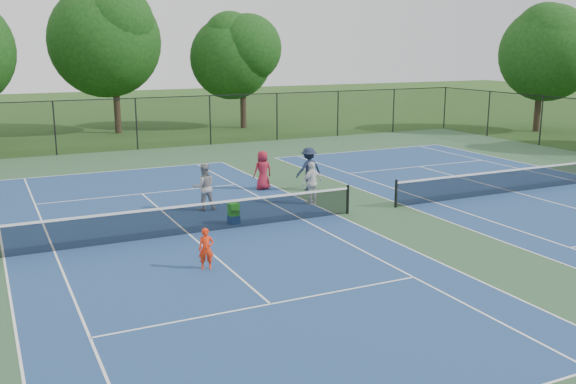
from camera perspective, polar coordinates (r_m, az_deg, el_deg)
name	(u,v)px	position (r m, az deg, el deg)	size (l,w,h in m)	color
ground	(372,211)	(23.85, 7.47, -1.65)	(140.00, 140.00, 0.00)	#234716
court_pad	(372,210)	(23.85, 7.47, -1.64)	(36.00, 36.00, 0.01)	#30542F
tennis_court_left	(189,231)	(20.92, -8.82, -3.48)	(12.00, 23.83, 1.07)	navy
tennis_court_right	(514,190)	(28.20, 19.46, 0.18)	(12.00, 23.83, 1.07)	navy
perimeter_fence	(373,168)	(23.50, 7.58, 2.13)	(36.08, 36.08, 3.02)	black
tree_back_b	(113,36)	(46.10, -15.30, 13.24)	(7.60, 7.60, 10.03)	#2D2116
tree_back_c	(242,52)	(47.69, -4.07, 12.28)	(6.00, 6.00, 8.40)	#2D2116
tree_side_e	(543,48)	(48.84, 21.72, 11.82)	(6.60, 6.60, 8.87)	#2D2116
child_player	(206,249)	(17.52, -7.28, -5.04)	(0.42, 0.28, 1.15)	#FB3210
instructor	(204,187)	(23.73, -7.47, 0.44)	(0.85, 0.66, 1.75)	gray
bystander_a	(312,183)	(24.50, 2.16, 0.82)	(0.97, 0.40, 1.65)	silver
bystander_b	(309,169)	(26.86, 1.86, 2.07)	(1.17, 0.67, 1.81)	#1A233A
bystander_c	(263,170)	(26.97, -2.26, 1.94)	(0.81, 0.53, 1.65)	maroon
ball_crate	(234,220)	(21.95, -4.85, -2.46)	(0.35, 0.30, 0.30)	#154596
ball_hopper	(233,209)	(21.86, -4.87, -1.55)	(0.33, 0.28, 0.43)	green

